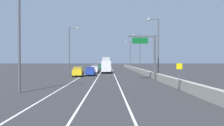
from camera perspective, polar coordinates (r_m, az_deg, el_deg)
ground_plane at (r=69.48m, az=-1.13°, el=-2.02°), size 320.00×320.00×0.00m
lane_stripe_left at (r=60.75m, az=-6.34°, el=-2.42°), size 0.16×130.00×0.00m
lane_stripe_center at (r=60.53m, az=-3.03°, el=-2.42°), size 0.16×130.00×0.00m
lane_stripe_right at (r=60.51m, az=0.28°, el=-2.42°), size 0.16×130.00×0.00m
jersey_barrier_right at (r=46.25m, az=9.35°, el=-2.72°), size 0.60×120.00×1.10m
overhead_sign_gantry at (r=34.82m, az=10.57°, el=3.03°), size 4.68×0.36×7.50m
speed_advisory_sign at (r=22.72m, az=18.12°, el=-3.23°), size 0.60×0.11×3.00m
lamp_post_right_second at (r=38.32m, az=12.36°, el=5.08°), size 2.14×0.44×10.96m
lamp_post_right_third at (r=60.10m, az=7.56°, el=3.50°), size 2.14×0.44×10.96m
lamp_post_right_fourth at (r=82.04m, az=4.91°, el=2.76°), size 2.14×0.44×10.96m
lamp_post_left_near at (r=22.91m, az=-23.76°, el=8.00°), size 2.14×0.44×10.96m
lamp_post_left_mid at (r=48.48m, az=-11.48°, el=4.16°), size 2.14×0.44×10.96m
car_white_0 at (r=53.89m, az=-4.84°, el=-1.80°), size 1.83×4.16×1.91m
car_yellow_1 at (r=43.45m, az=-9.39°, el=-2.34°), size 2.06×4.82×2.01m
car_gray_2 at (r=62.66m, az=-4.53°, el=-1.35°), size 1.89×4.48×2.13m
car_blue_3 at (r=45.08m, az=-5.95°, el=-2.30°), size 1.96×4.41×1.89m
car_green_4 at (r=78.96m, az=-3.66°, el=-1.02°), size 1.96×4.28×1.86m
car_black_5 at (r=65.87m, az=-1.60°, el=-1.26°), size 1.93×4.31×2.10m
box_truck at (r=55.41m, az=-1.67°, el=-0.70°), size 2.61×9.20×4.25m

